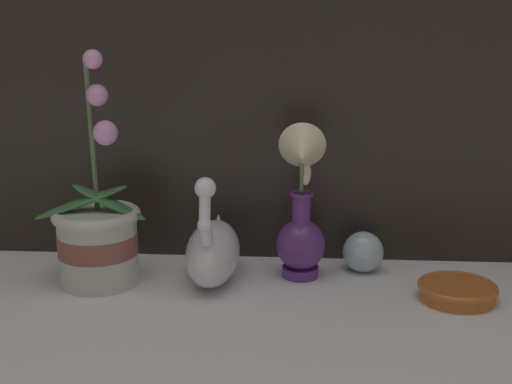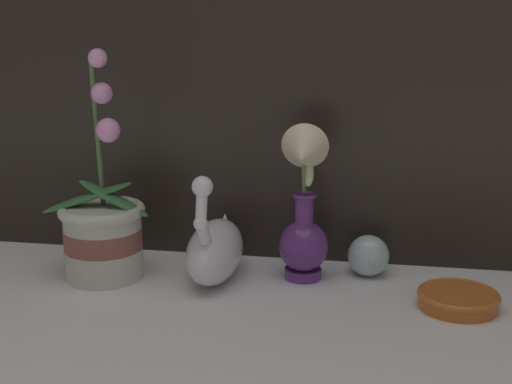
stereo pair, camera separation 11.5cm
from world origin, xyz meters
The scene contains 6 objects.
ground_plane centered at (0.00, 0.00, 0.00)m, with size 2.80×2.80×0.00m, color white.
orchid_potted_plant centered at (-0.30, 0.14, 0.08)m, with size 0.19×0.15×0.39m.
swan_figurine centered at (-0.11, 0.17, 0.06)m, with size 0.09×0.21×0.20m.
blue_vase centered at (0.04, 0.19, 0.12)m, with size 0.08×0.11×0.27m.
glass_sphere centered at (0.15, 0.23, 0.04)m, with size 0.07×0.07×0.07m.
amber_dish centered at (0.29, 0.11, 0.02)m, with size 0.13×0.13×0.03m.
Camera 2 is at (0.16, -0.96, 0.45)m, focal length 50.00 mm.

